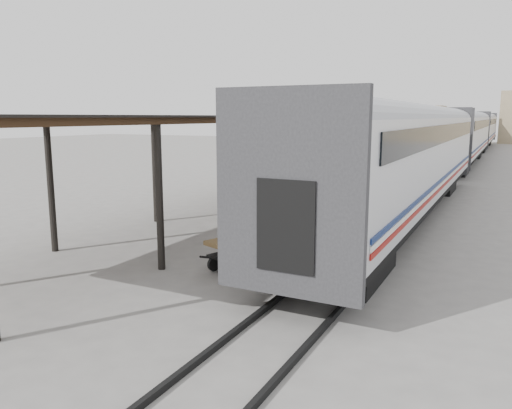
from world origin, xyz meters
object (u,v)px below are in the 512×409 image
at_px(baggage_cart, 252,245).
at_px(porter, 249,208).
at_px(pedestrian, 294,178).
at_px(luggage_tug, 344,172).

xyz_separation_m(baggage_cart, porter, (0.25, -0.65, 1.16)).
xyz_separation_m(baggage_cart, pedestrian, (-4.42, 13.49, 0.15)).
bearing_deg(porter, luggage_tug, 6.98).
bearing_deg(baggage_cart, porter, -49.47).
relative_size(luggage_tug, porter, 0.96).
distance_m(baggage_cart, luggage_tug, 19.03).
height_order(porter, pedestrian, porter).
height_order(luggage_tug, porter, porter).
xyz_separation_m(luggage_tug, porter, (3.40, -19.42, 1.17)).
bearing_deg(luggage_tug, porter, -101.11).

